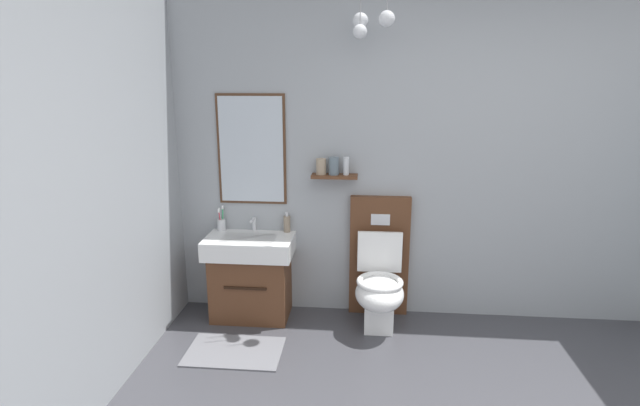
{
  "coord_description": "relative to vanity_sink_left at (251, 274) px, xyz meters",
  "views": [
    {
      "loc": [
        -0.84,
        -1.84,
        1.92
      ],
      "look_at": [
        -1.17,
        1.73,
        0.99
      ],
      "focal_mm": 27.42,
      "sensor_mm": 36.0,
      "label": 1
    }
  ],
  "objects": [
    {
      "name": "tap_on_left_sink",
      "position": [
        -0.0,
        0.15,
        0.39
      ],
      "size": [
        0.03,
        0.13,
        0.11
      ],
      "color": "silver",
      "rests_on": "vanity_sink_left"
    },
    {
      "name": "vanity_sink_left",
      "position": [
        0.0,
        0.0,
        0.0
      ],
      "size": [
        0.7,
        0.44,
        0.68
      ],
      "color": "#56331E",
      "rests_on": "ground"
    },
    {
      "name": "soap_dispenser",
      "position": [
        0.28,
        0.15,
        0.39
      ],
      "size": [
        0.06,
        0.06,
        0.17
      ],
      "color": "gray",
      "rests_on": "vanity_sink_left"
    },
    {
      "name": "toothbrush_cup",
      "position": [
        -0.27,
        0.14,
        0.38
      ],
      "size": [
        0.07,
        0.07,
        0.21
      ],
      "color": "silver",
      "rests_on": "vanity_sink_left"
    },
    {
      "name": "wall_back",
      "position": [
        1.72,
        0.24,
        0.99
      ],
      "size": [
        4.95,
        0.49,
        2.71
      ],
      "color": "#999EA3",
      "rests_on": "ground"
    },
    {
      "name": "toilet",
      "position": [
        1.04,
        -0.02,
        0.01
      ],
      "size": [
        0.48,
        0.62,
        1.0
      ],
      "color": "#56331E",
      "rests_on": "ground"
    },
    {
      "name": "bath_mat",
      "position": [
        -0.0,
        -0.57,
        -0.36
      ],
      "size": [
        0.68,
        0.44,
        0.01
      ],
      "primitive_type": "cube",
      "color": "slate",
      "rests_on": "ground"
    }
  ]
}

